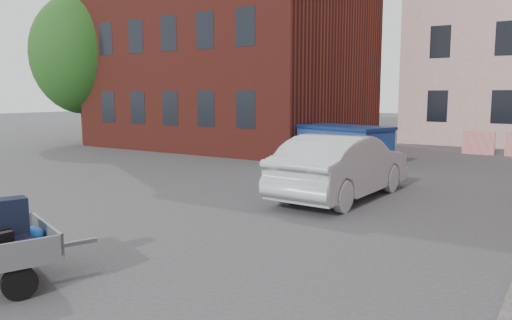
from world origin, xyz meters
The scene contains 7 objects.
ground centered at (0.00, 0.00, 0.00)m, with size 120.00×120.00×0.00m, color #38383A.
building_brick centered at (-9.00, 13.00, 7.00)m, with size 12.00×10.00×14.00m, color #591E16.
far_building centered at (-20.00, 22.00, 4.00)m, with size 6.00×6.00×8.00m, color maroon.
tree centered at (-16.00, 9.00, 5.17)m, with size 5.28×5.28×8.30m.
trailer centered at (-0.40, -4.68, 0.61)m, with size 1.88×1.98×1.20m.
dumpster centered at (-1.19, 8.88, 0.73)m, with size 3.82×2.74×1.44m.
silver_car centered at (1.18, 3.22, 0.80)m, with size 1.70×4.88×1.61m, color #ACAFB4.
Camera 1 is at (6.11, -8.39, 2.60)m, focal length 35.00 mm.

